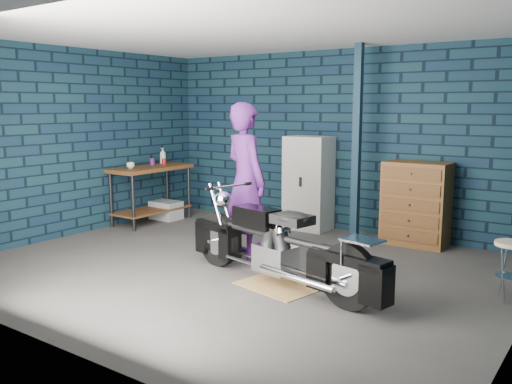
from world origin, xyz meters
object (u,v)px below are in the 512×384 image
(motorcycle, at_px, (279,240))
(storage_bin, at_px, (166,210))
(shop_stool, at_px, (510,271))
(person, at_px, (246,181))
(workbench, at_px, (151,194))
(locker, at_px, (308,183))
(tool_chest, at_px, (415,204))

(motorcycle, distance_m, storage_bin, 3.84)
(shop_stool, bearing_deg, storage_bin, 171.09)
(person, bearing_deg, workbench, 6.45)
(locker, bearing_deg, person, -86.24)
(person, distance_m, locker, 1.79)
(motorcycle, xyz_separation_m, storage_bin, (-3.38, 1.78, -0.35))
(workbench, xyz_separation_m, storage_bin, (0.02, 0.30, -0.30))
(workbench, xyz_separation_m, motorcycle, (3.40, -1.48, 0.04))
(motorcycle, relative_size, shop_stool, 3.86)
(storage_bin, xyz_separation_m, locker, (2.31, 0.71, 0.56))
(locker, bearing_deg, tool_chest, 0.00)
(locker, bearing_deg, motorcycle, -66.73)
(shop_stool, bearing_deg, person, -176.09)
(workbench, distance_m, shop_stool, 5.49)
(storage_bin, distance_m, locker, 2.48)
(workbench, relative_size, shop_stool, 2.40)
(motorcycle, bearing_deg, storage_bin, 164.13)
(storage_bin, bearing_deg, locker, 17.15)
(shop_stool, bearing_deg, locker, 153.48)
(storage_bin, xyz_separation_m, shop_stool, (5.44, -0.85, 0.14))
(motorcycle, height_order, locker, locker)
(motorcycle, height_order, storage_bin, motorcycle)
(person, bearing_deg, motorcycle, 166.50)
(motorcycle, bearing_deg, shop_stool, 36.29)
(motorcycle, height_order, person, person)
(workbench, xyz_separation_m, locker, (2.33, 1.01, 0.26))
(motorcycle, bearing_deg, workbench, 168.40)
(workbench, bearing_deg, storage_bin, 86.21)
(storage_bin, bearing_deg, tool_chest, 10.17)
(locker, distance_m, tool_chest, 1.67)
(tool_chest, height_order, shop_stool, tool_chest)
(locker, bearing_deg, shop_stool, -26.52)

